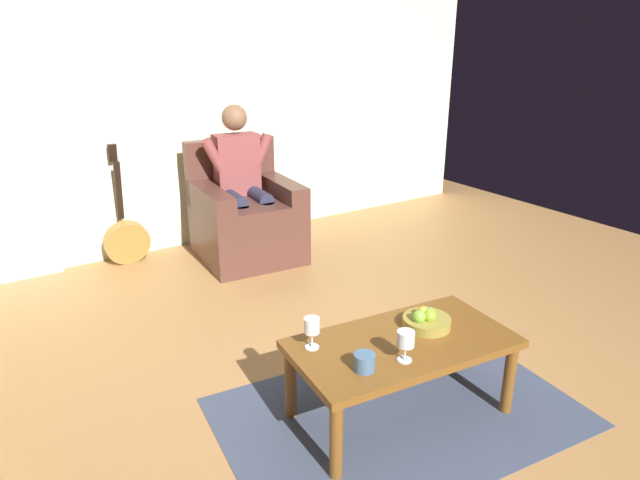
% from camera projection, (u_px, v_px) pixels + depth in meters
% --- Properties ---
extents(ground_plane, '(7.45, 7.45, 0.00)m').
position_uv_depth(ground_plane, '(422.00, 419.00, 2.86)').
color(ground_plane, '#AB7945').
extents(wall_back, '(6.40, 0.06, 2.71)m').
position_uv_depth(wall_back, '(184.00, 95.00, 4.86)').
color(wall_back, beige).
rests_on(wall_back, ground).
extents(rug, '(1.91, 1.35, 0.01)m').
position_uv_depth(rug, '(399.00, 412.00, 2.90)').
color(rug, '#3C465B').
rests_on(rug, ground).
extents(armchair, '(0.87, 0.90, 0.99)m').
position_uv_depth(armchair, '(245.00, 219.00, 4.85)').
color(armchair, '#543128').
rests_on(armchair, ground).
extents(person_seated, '(0.64, 0.56, 1.30)m').
position_uv_depth(person_seated, '(242.00, 177.00, 4.76)').
color(person_seated, brown).
rests_on(person_seated, ground).
extents(coffee_table, '(1.16, 0.69, 0.43)m').
position_uv_depth(coffee_table, '(402.00, 351.00, 2.78)').
color(coffee_table, brown).
rests_on(coffee_table, ground).
extents(guitar, '(0.37, 0.23, 1.01)m').
position_uv_depth(guitar, '(126.00, 238.00, 4.74)').
color(guitar, '#AB7736').
rests_on(guitar, ground).
extents(radiator, '(0.52, 0.06, 0.68)m').
position_uv_depth(radiator, '(22.00, 237.00, 4.41)').
color(radiator, white).
rests_on(radiator, ground).
extents(wine_glass_near, '(0.08, 0.08, 0.16)m').
position_uv_depth(wine_glass_near, '(312.00, 327.00, 2.65)').
color(wine_glass_near, silver).
rests_on(wine_glass_near, coffee_table).
extents(wine_glass_far, '(0.08, 0.08, 0.15)m').
position_uv_depth(wine_glass_far, '(406.00, 341.00, 2.55)').
color(wine_glass_far, silver).
rests_on(wine_glass_far, coffee_table).
extents(fruit_bowl, '(0.25, 0.25, 0.11)m').
position_uv_depth(fruit_bowl, '(426.00, 320.00, 2.87)').
color(fruit_bowl, olive).
rests_on(fruit_bowl, coffee_table).
extents(candle_jar, '(0.10, 0.10, 0.08)m').
position_uv_depth(candle_jar, '(364.00, 362.00, 2.50)').
color(candle_jar, '#47698A').
rests_on(candle_jar, coffee_table).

